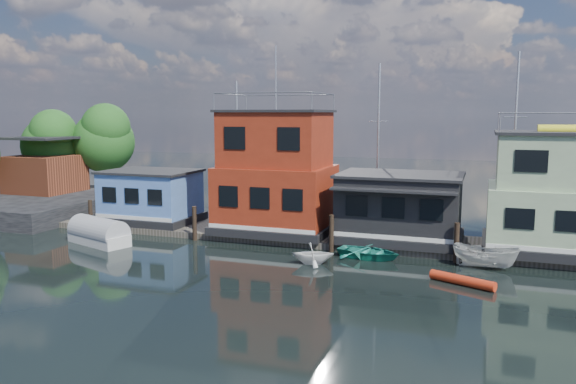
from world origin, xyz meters
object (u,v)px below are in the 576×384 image
at_px(houseboat_red, 276,175).
at_px(motorboat, 485,256).
at_px(houseboat_blue, 151,196).
at_px(dinghy_white, 313,253).
at_px(houseboat_green, 565,196).
at_px(dinghy_teal, 369,252).
at_px(tarp_runabout, 99,233).
at_px(red_kayak, 462,280).
at_px(houseboat_dark, 400,207).

bearing_deg(houseboat_red, motorboat, -15.25).
relative_size(houseboat_blue, dinghy_white, 2.86).
relative_size(houseboat_red, houseboat_green, 1.41).
distance_m(houseboat_red, motorboat, 13.91).
height_order(houseboat_blue, motorboat, houseboat_blue).
relative_size(houseboat_red, dinghy_teal, 3.34).
bearing_deg(dinghy_teal, tarp_runabout, 108.12).
bearing_deg(houseboat_blue, red_kayak, -17.88).
height_order(houseboat_dark, motorboat, houseboat_dark).
bearing_deg(dinghy_teal, dinghy_white, 141.18).
relative_size(houseboat_dark, dinghy_white, 3.30).
bearing_deg(motorboat, tarp_runabout, 106.43).
relative_size(houseboat_blue, houseboat_dark, 0.86).
xyz_separation_m(houseboat_dark, dinghy_teal, (-1.15, -3.51, -2.05)).
bearing_deg(houseboat_green, dinghy_teal, -160.82).
relative_size(tarp_runabout, motorboat, 1.39).
distance_m(dinghy_teal, motorboat, 6.16).
xyz_separation_m(houseboat_blue, houseboat_red, (9.50, 0.00, 1.90)).
height_order(red_kayak, dinghy_teal, dinghy_teal).
xyz_separation_m(houseboat_blue, motorboat, (22.50, -3.54, -1.55)).
height_order(dinghy_teal, tarp_runabout, tarp_runabout).
distance_m(houseboat_dark, tarp_runabout, 18.58).
relative_size(houseboat_green, dinghy_white, 3.75).
relative_size(red_kayak, dinghy_teal, 0.90).
bearing_deg(red_kayak, houseboat_blue, -174.43).
bearing_deg(dinghy_teal, houseboat_green, -60.10).
bearing_deg(houseboat_blue, dinghy_teal, -12.18).
bearing_deg(houseboat_blue, motorboat, -8.95).
bearing_deg(red_kayak, tarp_runabout, -159.90).
bearing_deg(dinghy_teal, houseboat_blue, 88.53).
bearing_deg(houseboat_dark, houseboat_green, 0.12).
bearing_deg(motorboat, houseboat_blue, 92.11).
xyz_separation_m(dinghy_teal, motorboat, (6.15, -0.01, 0.29)).
relative_size(tarp_runabout, dinghy_white, 2.11).
distance_m(houseboat_blue, houseboat_dark, 17.50).
height_order(houseboat_blue, dinghy_teal, houseboat_blue).
xyz_separation_m(red_kayak, tarp_runabout, (-21.62, 1.27, 0.43)).
bearing_deg(tarp_runabout, dinghy_white, 19.18).
xyz_separation_m(houseboat_blue, red_kayak, (21.50, -6.94, -1.97)).
height_order(dinghy_teal, motorboat, motorboat).
relative_size(dinghy_teal, motorboat, 1.04).
bearing_deg(red_kayak, houseboat_red, 173.43).
bearing_deg(houseboat_red, dinghy_white, -53.41).
bearing_deg(houseboat_green, houseboat_dark, -179.88).
distance_m(houseboat_green, dinghy_teal, 11.20).
bearing_deg(houseboat_blue, dinghy_white, -22.64).
xyz_separation_m(houseboat_green, motorboat, (-4.00, -3.54, -2.89)).
xyz_separation_m(houseboat_green, dinghy_teal, (-10.15, -3.53, -3.18)).
height_order(red_kayak, dinghy_white, dinghy_white).
distance_m(houseboat_red, dinghy_white, 7.97).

